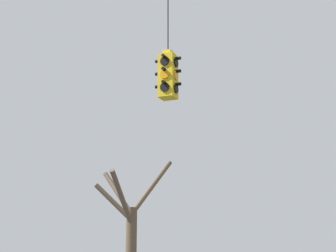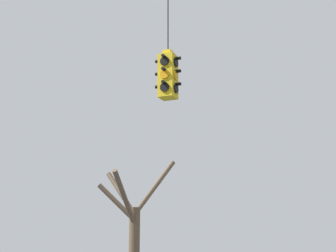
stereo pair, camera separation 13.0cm
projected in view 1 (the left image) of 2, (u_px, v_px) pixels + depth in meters
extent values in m
cube|color=yellow|center=(168.00, 77.00, 10.91)|extent=(0.34, 0.34, 0.96)
cube|color=yellow|center=(168.00, 53.00, 11.04)|extent=(0.19, 0.19, 0.10)
cylinder|color=black|center=(168.00, 0.00, 11.33)|extent=(0.02, 0.02, 2.40)
cylinder|color=black|center=(165.00, 61.00, 10.81)|extent=(0.20, 0.03, 0.20)
cylinder|color=black|center=(164.00, 56.00, 10.79)|extent=(0.07, 0.12, 0.07)
cylinder|color=orange|center=(165.00, 74.00, 10.75)|extent=(0.20, 0.03, 0.20)
cylinder|color=black|center=(164.00, 69.00, 10.73)|extent=(0.07, 0.12, 0.07)
cylinder|color=black|center=(165.00, 87.00, 10.68)|extent=(0.20, 0.03, 0.20)
cylinder|color=black|center=(164.00, 82.00, 10.66)|extent=(0.07, 0.12, 0.07)
cylinder|color=black|center=(171.00, 67.00, 11.15)|extent=(0.20, 0.03, 0.20)
cylinder|color=black|center=(172.00, 63.00, 11.21)|extent=(0.07, 0.12, 0.07)
cylinder|color=orange|center=(171.00, 79.00, 11.08)|extent=(0.20, 0.03, 0.20)
cylinder|color=black|center=(172.00, 76.00, 11.14)|extent=(0.07, 0.12, 0.07)
cylinder|color=black|center=(171.00, 92.00, 11.01)|extent=(0.20, 0.03, 0.20)
cylinder|color=black|center=(172.00, 89.00, 11.07)|extent=(0.07, 0.12, 0.07)
cylinder|color=black|center=(160.00, 65.00, 11.05)|extent=(0.03, 0.20, 0.20)
cylinder|color=black|center=(158.00, 61.00, 11.09)|extent=(0.12, 0.07, 0.07)
cylinder|color=orange|center=(160.00, 78.00, 10.98)|extent=(0.03, 0.20, 0.20)
cylinder|color=black|center=(158.00, 74.00, 11.02)|extent=(0.12, 0.07, 0.07)
cylinder|color=black|center=(160.00, 91.00, 10.91)|extent=(0.03, 0.20, 0.20)
cylinder|color=black|center=(158.00, 87.00, 10.95)|extent=(0.12, 0.07, 0.07)
cylinder|color=black|center=(176.00, 63.00, 10.91)|extent=(0.03, 0.20, 0.20)
cylinder|color=black|center=(178.00, 58.00, 10.92)|extent=(0.12, 0.07, 0.07)
cylinder|color=orange|center=(176.00, 75.00, 10.85)|extent=(0.03, 0.20, 0.20)
cylinder|color=black|center=(178.00, 71.00, 10.85)|extent=(0.12, 0.07, 0.07)
cylinder|color=black|center=(176.00, 88.00, 10.78)|extent=(0.03, 0.20, 0.20)
cylinder|color=black|center=(178.00, 84.00, 10.78)|extent=(0.12, 0.07, 0.07)
cylinder|color=brown|center=(131.00, 252.00, 18.50)|extent=(0.40, 0.40, 3.15)
cylinder|color=brown|center=(114.00, 202.00, 18.94)|extent=(1.45, 0.67, 1.42)
cylinder|color=brown|center=(118.00, 194.00, 19.45)|extent=(1.57, 0.64, 1.77)
cylinder|color=brown|center=(152.00, 187.00, 19.74)|extent=(1.00, 2.01, 2.27)
cylinder|color=brown|center=(122.00, 198.00, 18.09)|extent=(0.31, 1.95, 1.87)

